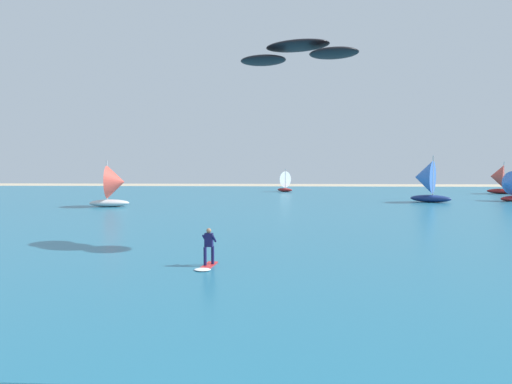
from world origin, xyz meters
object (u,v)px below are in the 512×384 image
kitesurfer (208,253)px  kite (297,52)px  sailboat_center_horizon (283,181)px  sailboat_anchored_offshore (509,186)px  sailboat_mid_left (498,179)px  sailboat_far_left (425,181)px  sailboat_heeled_over (115,186)px

kitesurfer → kite: bearing=54.4°
sailboat_center_horizon → sailboat_anchored_offshore: sailboat_anchored_offshore is taller
kitesurfer → sailboat_mid_left: size_ratio=0.40×
sailboat_far_left → sailboat_mid_left: bearing=46.4°
kitesurfer → sailboat_anchored_offshore: (31.68, 38.72, 1.33)m
kite → sailboat_heeled_over: 30.88m
sailboat_heeled_over → sailboat_far_left: (35.45, 8.14, 0.30)m
sailboat_center_horizon → sailboat_mid_left: size_ratio=0.77×
kite → kitesurfer: bearing=-125.6°
sailboat_anchored_offshore → sailboat_mid_left: bearing=69.1°
sailboat_far_left → sailboat_anchored_offshore: size_ratio=1.34×
sailboat_far_left → sailboat_anchored_offshore: bearing=9.0°
kite → sailboat_far_left: kite is taller
kite → sailboat_heeled_over: kite is taller
sailboat_center_horizon → sailboat_anchored_offshore: (27.87, -20.26, 0.14)m
kite → sailboat_heeled_over: (-18.65, 23.17, -8.30)m
sailboat_anchored_offshore → kite: bearing=-129.9°
sailboat_heeled_over → sailboat_far_left: 36.38m
sailboat_center_horizon → kite: bearing=-89.7°
kite → sailboat_center_horizon: 54.00m
kitesurfer → sailboat_center_horizon: (3.81, 58.99, 1.19)m
kite → sailboat_center_horizon: kite is taller
kitesurfer → kite: (4.10, 5.71, 9.98)m
sailboat_far_left → sailboat_mid_left: size_ratio=1.11×
sailboat_heeled_over → sailboat_far_left: bearing=12.9°
kite → sailboat_center_horizon: bearing=90.3°
kite → sailboat_far_left: bearing=61.8°
sailboat_heeled_over → sailboat_anchored_offshore: (46.23, 9.84, -0.35)m
sailboat_mid_left → sailboat_heeled_over: bearing=-153.7°
sailboat_heeled_over → sailboat_center_horizon: sailboat_heeled_over is taller
sailboat_anchored_offshore → sailboat_heeled_over: bearing=-168.0°
kitesurfer → sailboat_far_left: (20.90, 37.03, 1.98)m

